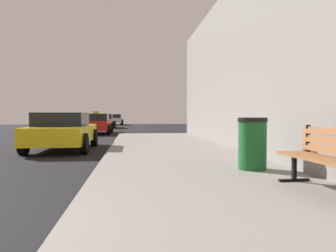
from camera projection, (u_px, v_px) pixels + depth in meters
name	position (u px, v px, depth m)	size (l,w,h in m)	color
sidewalk	(276.00, 241.00, 2.95)	(4.00, 32.00, 0.15)	gray
bench	(334.00, 155.00, 4.39)	(0.58, 1.92, 0.89)	brown
trash_bin	(252.00, 143.00, 6.35)	(0.56, 0.56, 1.00)	#195926
car_yellow	(63.00, 131.00, 11.27)	(1.99, 4.25, 1.27)	yellow
car_red	(96.00, 124.00, 20.88)	(1.93, 4.46, 1.43)	red
car_silver	(103.00, 121.00, 30.04)	(2.03, 4.35, 1.27)	#B7B7BF
car_white	(114.00, 119.00, 39.89)	(2.01, 4.58, 1.27)	white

